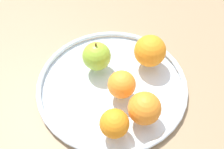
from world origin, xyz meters
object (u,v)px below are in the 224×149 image
(orange_center, at_px, (149,50))
(fruit_bowl, at_px, (112,84))
(apple, at_px, (95,57))
(orange_front_right, at_px, (123,84))
(orange_front_left, at_px, (144,109))
(orange_back_left, at_px, (114,124))

(orange_center, bearing_deg, fruit_bowl, -178.78)
(apple, bearing_deg, orange_front_right, -85.70)
(apple, relative_size, orange_center, 1.00)
(orange_front_left, xyz_separation_m, orange_back_left, (-0.07, 0.01, -0.00))
(orange_center, height_order, orange_front_right, orange_center)
(fruit_bowl, relative_size, apple, 4.62)
(apple, relative_size, orange_front_right, 1.22)
(fruit_bowl, xyz_separation_m, orange_back_left, (-0.07, -0.11, 0.04))
(fruit_bowl, bearing_deg, apple, 94.18)
(orange_center, bearing_deg, apple, 152.51)
(orange_front_right, bearing_deg, apple, 94.30)
(orange_front_left, bearing_deg, apple, 91.05)
(fruit_bowl, bearing_deg, orange_front_left, -90.67)
(orange_front_right, height_order, orange_front_left, orange_front_left)
(apple, bearing_deg, orange_back_left, -111.01)
(orange_front_right, xyz_separation_m, orange_back_left, (-0.07, -0.07, -0.00))
(orange_back_left, bearing_deg, orange_front_left, -8.14)
(orange_back_left, bearing_deg, fruit_bowl, 56.63)
(orange_front_right, distance_m, orange_back_left, 0.10)
(apple, xyz_separation_m, orange_front_left, (0.00, -0.18, 0.00))
(fruit_bowl, relative_size, orange_center, 4.62)
(orange_front_right, xyz_separation_m, orange_front_left, (-0.00, -0.08, 0.00))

